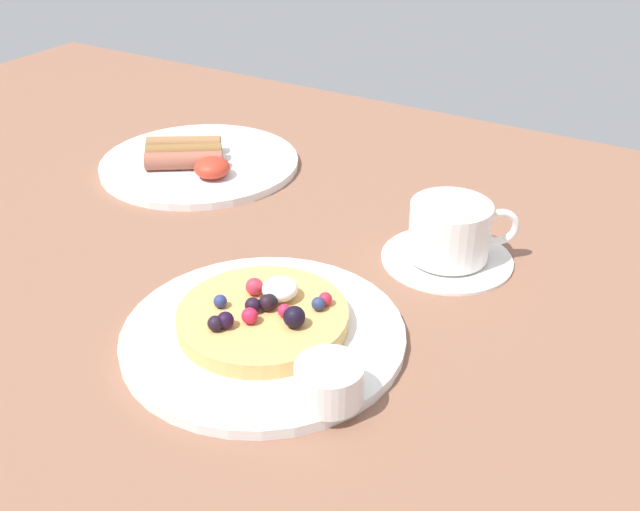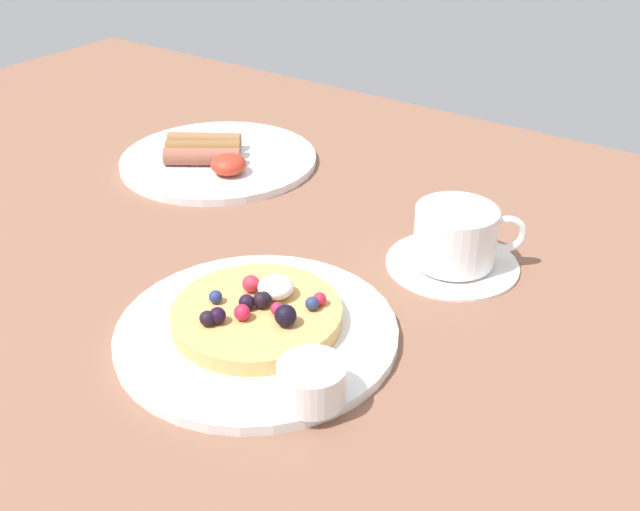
# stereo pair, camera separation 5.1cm
# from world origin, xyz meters

# --- Properties ---
(ground_plane) EXTENTS (1.79, 1.12, 0.03)m
(ground_plane) POSITION_xyz_m (0.00, 0.00, -0.01)
(ground_plane) COLOR brown
(pancake_plate) EXTENTS (0.26, 0.26, 0.01)m
(pancake_plate) POSITION_xyz_m (0.04, -0.09, 0.01)
(pancake_plate) COLOR white
(pancake_plate) RESTS_ON ground_plane
(pancake_with_berries) EXTENTS (0.16, 0.16, 0.04)m
(pancake_with_berries) POSITION_xyz_m (0.04, -0.08, 0.02)
(pancake_with_berries) COLOR tan
(pancake_with_berries) RESTS_ON pancake_plate
(syrup_ramekin) EXTENTS (0.06, 0.06, 0.03)m
(syrup_ramekin) POSITION_xyz_m (0.14, -0.14, 0.03)
(syrup_ramekin) COLOR white
(syrup_ramekin) RESTS_ON pancake_plate
(breakfast_plate) EXTENTS (0.27, 0.27, 0.01)m
(breakfast_plate) POSITION_xyz_m (-0.26, 0.19, 0.01)
(breakfast_plate) COLOR white
(breakfast_plate) RESTS_ON ground_plane
(fried_breakfast) EXTENTS (0.16, 0.12, 0.03)m
(fried_breakfast) POSITION_xyz_m (-0.26, 0.17, 0.02)
(fried_breakfast) COLOR brown
(fried_breakfast) RESTS_ON breakfast_plate
(coffee_saucer) EXTENTS (0.14, 0.14, 0.01)m
(coffee_saucer) POSITION_xyz_m (0.13, 0.13, 0.00)
(coffee_saucer) COLOR white
(coffee_saucer) RESTS_ON ground_plane
(coffee_cup) EXTENTS (0.11, 0.09, 0.06)m
(coffee_cup) POSITION_xyz_m (0.13, 0.13, 0.04)
(coffee_cup) COLOR white
(coffee_cup) RESTS_ON coffee_saucer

